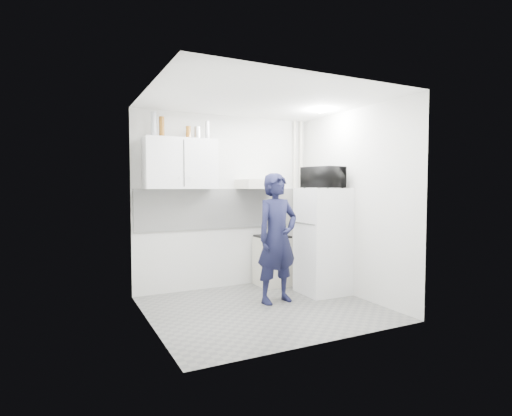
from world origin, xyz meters
name	(u,v)px	position (x,y,z in m)	size (l,w,h in m)	color
floor	(264,308)	(0.00, 0.00, 0.00)	(2.80, 2.80, 0.00)	slate
ceiling	(264,99)	(0.00, 0.00, 2.60)	(2.80, 2.80, 0.00)	white
wall_back	(226,202)	(0.00, 1.25, 1.30)	(2.80, 2.80, 0.00)	silver
wall_left	(150,208)	(-1.40, 0.00, 1.30)	(2.60, 2.60, 0.00)	silver
wall_right	(352,203)	(1.40, 0.00, 1.30)	(2.60, 2.60, 0.00)	silver
person	(277,238)	(0.29, 0.17, 0.85)	(0.62, 0.41, 1.71)	black
stove	(272,261)	(0.67, 1.00, 0.37)	(0.47, 0.47, 0.75)	silver
fridge	(323,241)	(1.10, 0.28, 0.75)	(0.62, 0.62, 1.51)	white
stove_top	(272,236)	(0.67, 1.00, 0.76)	(0.45, 0.45, 0.03)	black
saucepan	(276,232)	(0.71, 0.96, 0.83)	(0.18, 0.18, 0.10)	silver
microwave	(323,178)	(1.10, 0.28, 1.66)	(0.38, 0.55, 0.31)	black
bottle_a	(154,124)	(-1.11, 1.07, 2.37)	(0.08, 0.08, 0.33)	#B2B7BC
bottle_b	(162,127)	(-1.00, 1.07, 2.34)	(0.07, 0.07, 0.28)	brown
canister_a	(188,133)	(-0.63, 1.07, 2.29)	(0.07, 0.07, 0.17)	brown
canister_b	(197,133)	(-0.50, 1.07, 2.29)	(0.09, 0.09, 0.18)	silver
bottle_e	(207,131)	(-0.35, 1.07, 2.33)	(0.07, 0.07, 0.26)	silver
upper_cabinet	(180,164)	(-0.75, 1.07, 1.85)	(1.00, 0.35, 0.70)	white
range_hood	(260,184)	(0.45, 1.00, 1.57)	(0.60, 0.50, 0.14)	silver
backsplash	(226,208)	(0.00, 1.24, 1.20)	(2.74, 0.03, 0.60)	white
pipe_a	(301,201)	(1.30, 1.17, 1.30)	(0.05, 0.05, 2.60)	silver
pipe_b	(295,201)	(1.18, 1.17, 1.30)	(0.04, 0.04, 2.60)	silver
ceiling_spot_fixture	(321,111)	(1.00, 0.20, 2.57)	(0.10, 0.10, 0.02)	white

